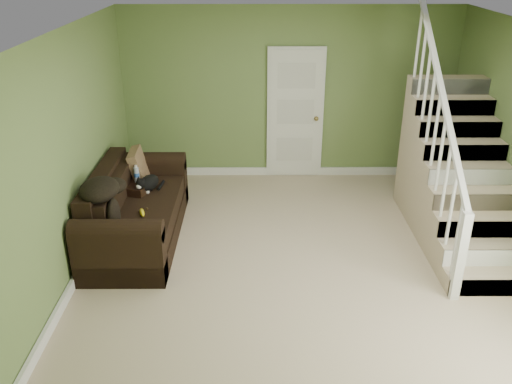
{
  "coord_description": "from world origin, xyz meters",
  "views": [
    {
      "loc": [
        -0.53,
        -5.3,
        3.36
      ],
      "look_at": [
        -0.51,
        0.14,
        0.87
      ],
      "focal_mm": 38.0,
      "sensor_mm": 36.0,
      "label": 1
    }
  ],
  "objects_px": {
    "cat": "(149,183)",
    "side_table": "(134,201)",
    "banana": "(142,213)",
    "sofa": "(134,213)"
  },
  "relations": [
    {
      "from": "side_table",
      "to": "cat",
      "type": "relative_size",
      "value": 1.49
    },
    {
      "from": "sofa",
      "to": "cat",
      "type": "distance_m",
      "value": 0.46
    },
    {
      "from": "sofa",
      "to": "side_table",
      "type": "relative_size",
      "value": 2.77
    },
    {
      "from": "cat",
      "to": "sofa",
      "type": "bearing_deg",
      "value": -91.0
    },
    {
      "from": "cat",
      "to": "banana",
      "type": "xyz_separation_m",
      "value": [
        0.04,
        -0.68,
        -0.07
      ]
    },
    {
      "from": "sofa",
      "to": "banana",
      "type": "relative_size",
      "value": 11.57
    },
    {
      "from": "sofa",
      "to": "cat",
      "type": "height_order",
      "value": "sofa"
    },
    {
      "from": "cat",
      "to": "side_table",
      "type": "bearing_deg",
      "value": -176.34
    },
    {
      "from": "side_table",
      "to": "banana",
      "type": "relative_size",
      "value": 4.18
    },
    {
      "from": "sofa",
      "to": "banana",
      "type": "height_order",
      "value": "sofa"
    }
  ]
}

